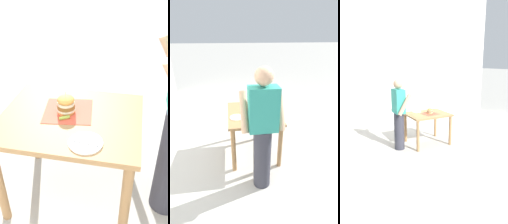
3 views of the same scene
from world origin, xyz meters
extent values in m
plane|color=#ADAAA3|center=(0.00, 0.00, 0.00)|extent=(80.00, 80.00, 0.00)
cube|color=#9E7247|center=(0.00, 0.00, 0.77)|extent=(0.85, 1.03, 0.04)
cylinder|color=#9E7247|center=(-0.37, -0.46, 0.38)|extent=(0.07, 0.07, 0.75)
cylinder|color=#9E7247|center=(0.37, -0.46, 0.38)|extent=(0.07, 0.07, 0.75)
cylinder|color=#9E7247|center=(-0.37, 0.46, 0.38)|extent=(0.07, 0.07, 0.75)
cylinder|color=#9E7247|center=(0.37, 0.46, 0.38)|extent=(0.07, 0.07, 0.75)
cube|color=#D64C38|center=(-0.07, -0.03, 0.79)|extent=(0.40, 0.40, 0.00)
cylinder|color=gold|center=(-0.05, -0.04, 0.80)|extent=(0.13, 0.13, 0.02)
cylinder|color=beige|center=(-0.05, -0.04, 0.82)|extent=(0.14, 0.14, 0.02)
cylinder|color=brown|center=(-0.05, -0.04, 0.85)|extent=(0.13, 0.13, 0.03)
cylinder|color=beige|center=(-0.05, -0.04, 0.87)|extent=(0.13, 0.13, 0.02)
ellipsoid|color=gold|center=(-0.05, -0.04, 0.90)|extent=(0.13, 0.13, 0.06)
cylinder|color=#D1B77F|center=(-0.05, -0.04, 0.94)|extent=(0.00, 0.00, 0.05)
cylinder|color=#8EA83D|center=(0.05, -0.03, 0.81)|extent=(0.06, 0.08, 0.02)
cylinder|color=white|center=(0.29, 0.17, 0.80)|extent=(0.22, 0.22, 0.01)
cylinder|color=silver|center=(0.27, 0.17, 0.81)|extent=(0.04, 0.17, 0.01)
cylinder|color=silver|center=(0.30, 0.17, 0.81)|extent=(0.03, 0.17, 0.01)
cylinder|color=#33333D|center=(-0.01, 0.78, 0.45)|extent=(0.24, 0.24, 0.90)
cube|color=teal|center=(-0.01, 0.78, 1.18)|extent=(0.36, 0.22, 0.56)
sphere|color=tan|center=(-0.01, 0.78, 1.58)|extent=(0.22, 0.22, 0.22)
cylinder|color=tan|center=(-0.24, 0.72, 1.13)|extent=(0.09, 0.34, 0.50)
cylinder|color=tan|center=(0.22, 0.72, 1.13)|extent=(0.09, 0.34, 0.50)
cube|color=beige|center=(2.48, 1.11, 2.58)|extent=(0.30, 10.00, 5.16)
camera|label=1|loc=(1.54, 0.41, 1.84)|focal=42.00mm
camera|label=2|loc=(0.37, 2.66, 2.01)|focal=28.00mm
camera|label=3|loc=(-4.69, 2.60, 2.10)|focal=35.00mm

